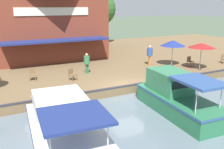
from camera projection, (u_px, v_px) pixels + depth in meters
name	position (u px, v px, depth m)	size (l,w,h in m)	color
ground_plane	(129.00, 95.00, 16.92)	(220.00, 220.00, 0.00)	#4C5B47
quay_deck	(76.00, 60.00, 26.30)	(22.00, 56.00, 0.60)	brown
quay_edge_fender	(128.00, 86.00, 16.83)	(0.20, 50.40, 0.10)	#2D2D33
waterfront_restaurant	(43.00, 19.00, 26.07)	(10.94, 11.51, 8.29)	brown
patio_umbrella_far_corner	(173.00, 43.00, 22.21)	(2.18, 2.18, 2.34)	#B7B7B7
patio_umbrella_mid_patio_left	(202.00, 45.00, 20.86)	(2.22, 2.22, 2.30)	#B7B7B7
cafe_chair_under_first_umbrella	(190.00, 61.00, 22.40)	(0.45, 0.45, 0.85)	brown
cafe_chair_beside_entrance	(224.00, 58.00, 23.44)	(0.56, 0.56, 0.85)	brown
cafe_chair_mid_patio	(32.00, 74.00, 18.14)	(0.50, 0.50, 0.85)	brown
cafe_chair_far_corner_seat	(72.00, 74.00, 18.10)	(0.58, 0.58, 0.85)	brown
person_near_entrance	(87.00, 61.00, 19.74)	(0.47, 0.47, 1.65)	#337547
person_mid_patio	(150.00, 53.00, 22.57)	(0.51, 0.51, 1.81)	orange
motorboat_distant_upstream	(172.00, 96.00, 14.29)	(6.82, 2.54, 2.29)	#287047
motorboat_second_along	(63.00, 125.00, 10.86)	(7.77, 3.29, 2.23)	white
tree_behind_restaurant	(98.00, 10.00, 34.29)	(4.95, 4.72, 7.20)	brown
tree_upstream_bank	(89.00, 9.00, 31.31)	(3.95, 3.76, 6.83)	brown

